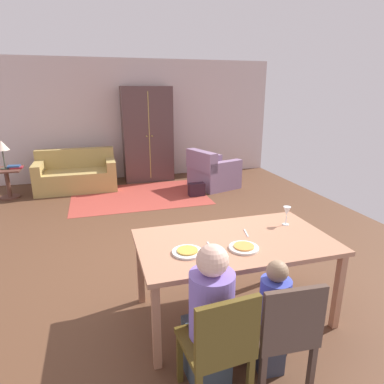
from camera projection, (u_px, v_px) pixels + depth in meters
ground_plane at (173, 228)px, 5.08m from camera, size 6.44×6.67×0.02m
back_wall at (139, 120)px, 7.78m from camera, size 6.44×0.10×2.70m
dining_table at (235, 247)px, 2.95m from camera, size 1.71×0.98×0.76m
plate_near_man at (187, 252)px, 2.68m from camera, size 0.25×0.25×0.02m
pizza_near_man at (187, 250)px, 2.68m from camera, size 0.17×0.17×0.01m
plate_near_child at (244, 248)px, 2.76m from camera, size 0.25×0.25×0.02m
pizza_near_child at (244, 246)px, 2.75m from camera, size 0.17×0.17×0.01m
wine_glass at (287, 212)px, 3.22m from camera, size 0.07×0.07×0.19m
fork at (209, 246)px, 2.81m from camera, size 0.03×0.15×0.01m
knife at (246, 233)px, 3.06m from camera, size 0.05×0.17×0.01m
dining_chair_man at (219, 343)px, 2.10m from camera, size 0.45×0.45×0.87m
person_man at (209, 323)px, 2.25m from camera, size 0.30×0.41×1.11m
dining_chair_child at (283, 329)px, 2.22m from camera, size 0.45×0.45×0.87m
person_child at (271, 320)px, 2.40m from camera, size 0.22×0.29×0.92m
area_rug at (139, 196)px, 6.61m from camera, size 2.60×1.80×0.01m
couch at (76, 175)px, 6.98m from camera, size 1.60×0.86×0.82m
armchair at (212, 173)px, 7.11m from camera, size 1.08×1.07×0.82m
armoire at (147, 134)px, 7.55m from camera, size 1.10×0.59×2.10m
side_table at (7, 179)px, 6.39m from camera, size 0.56×0.56×0.58m
table_lamp at (2, 147)px, 6.20m from camera, size 0.26×0.26×0.54m
book_lower at (17, 168)px, 6.37m from camera, size 0.22×0.16×0.03m
book_upper at (14, 166)px, 6.36m from camera, size 0.22×0.16×0.03m
handbag at (197, 189)px, 6.59m from camera, size 0.32×0.16×0.26m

